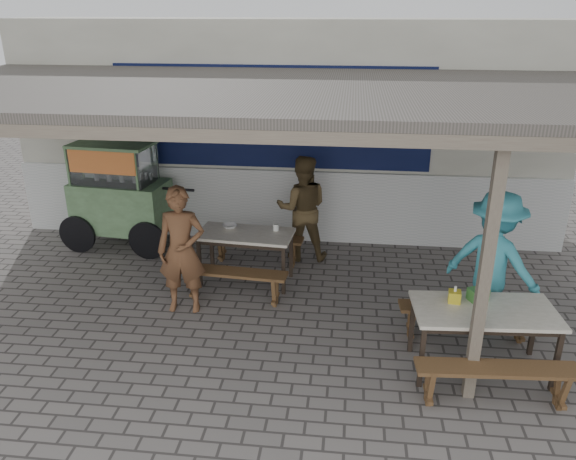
{
  "coord_description": "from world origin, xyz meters",
  "views": [
    {
      "loc": [
        1.06,
        -5.76,
        3.7
      ],
      "look_at": [
        0.3,
        0.9,
        1.0
      ],
      "focal_mm": 35.0,
      "sensor_mm": 36.0,
      "label": 1
    }
  ],
  "objects_px": {
    "donation_box": "(478,294)",
    "table_right": "(484,315)",
    "bench_left_street": "(234,279)",
    "condiment_jar": "(276,227)",
    "table_left": "(245,238)",
    "bench_right_street": "(496,376)",
    "bench_left_wall": "(257,243)",
    "patron_street_side": "(182,251)",
    "vendor_cart": "(119,192)",
    "patron_right_table": "(493,263)",
    "patron_wall_side": "(302,208)",
    "tissue_box": "(454,297)",
    "condiment_bowl": "(230,226)",
    "bench_right_wall": "(467,314)"
  },
  "relations": [
    {
      "from": "table_right",
      "to": "condiment_bowl",
      "type": "bearing_deg",
      "value": 144.42
    },
    {
      "from": "bench_right_street",
      "to": "patron_wall_side",
      "type": "xyz_separation_m",
      "value": [
        -2.2,
        3.29,
        0.48
      ]
    },
    {
      "from": "patron_right_table",
      "to": "donation_box",
      "type": "xyz_separation_m",
      "value": [
        -0.3,
        -0.7,
        -0.06
      ]
    },
    {
      "from": "donation_box",
      "to": "table_right",
      "type": "bearing_deg",
      "value": -77.53
    },
    {
      "from": "bench_left_street",
      "to": "patron_street_side",
      "type": "height_order",
      "value": "patron_street_side"
    },
    {
      "from": "vendor_cart",
      "to": "patron_right_table",
      "type": "relative_size",
      "value": 1.25
    },
    {
      "from": "bench_left_wall",
      "to": "tissue_box",
      "type": "bearing_deg",
      "value": -37.21
    },
    {
      "from": "patron_street_side",
      "to": "condiment_jar",
      "type": "xyz_separation_m",
      "value": [
        1.06,
        1.01,
        -0.03
      ]
    },
    {
      "from": "table_left",
      "to": "bench_left_wall",
      "type": "xyz_separation_m",
      "value": [
        0.05,
        0.6,
        -0.33
      ]
    },
    {
      "from": "patron_street_side",
      "to": "bench_left_wall",
      "type": "bearing_deg",
      "value": 59.1
    },
    {
      "from": "table_right",
      "to": "condiment_jar",
      "type": "bearing_deg",
      "value": 138.27
    },
    {
      "from": "patron_wall_side",
      "to": "donation_box",
      "type": "distance_m",
      "value": 3.28
    },
    {
      "from": "tissue_box",
      "to": "patron_right_table",
      "type": "bearing_deg",
      "value": 54.12
    },
    {
      "from": "condiment_bowl",
      "to": "bench_right_wall",
      "type": "bearing_deg",
      "value": -23.81
    },
    {
      "from": "table_right",
      "to": "bench_left_street",
      "type": "bearing_deg",
      "value": 154.31
    },
    {
      "from": "table_right",
      "to": "condiment_jar",
      "type": "xyz_separation_m",
      "value": [
        -2.46,
        1.93,
        0.12
      ]
    },
    {
      "from": "bench_left_street",
      "to": "condiment_jar",
      "type": "height_order",
      "value": "condiment_jar"
    },
    {
      "from": "condiment_jar",
      "to": "table_right",
      "type": "bearing_deg",
      "value": -38.12
    },
    {
      "from": "donation_box",
      "to": "condiment_jar",
      "type": "xyz_separation_m",
      "value": [
        -2.42,
        1.74,
        -0.02
      ]
    },
    {
      "from": "vendor_cart",
      "to": "donation_box",
      "type": "bearing_deg",
      "value": -21.63
    },
    {
      "from": "bench_left_wall",
      "to": "bench_right_wall",
      "type": "height_order",
      "value": "same"
    },
    {
      "from": "bench_left_street",
      "to": "vendor_cart",
      "type": "height_order",
      "value": "vendor_cart"
    },
    {
      "from": "bench_left_street",
      "to": "donation_box",
      "type": "relative_size",
      "value": 7.1
    },
    {
      "from": "bench_right_wall",
      "to": "patron_right_table",
      "type": "height_order",
      "value": "patron_right_table"
    },
    {
      "from": "bench_right_street",
      "to": "patron_street_side",
      "type": "xyz_separation_m",
      "value": [
        -3.56,
        1.51,
        0.49
      ]
    },
    {
      "from": "patron_street_side",
      "to": "condiment_jar",
      "type": "relative_size",
      "value": 18.11
    },
    {
      "from": "bench_left_street",
      "to": "bench_left_wall",
      "type": "distance_m",
      "value": 1.21
    },
    {
      "from": "bench_right_street",
      "to": "patron_wall_side",
      "type": "bearing_deg",
      "value": 120.15
    },
    {
      "from": "table_left",
      "to": "bench_right_street",
      "type": "height_order",
      "value": "table_left"
    },
    {
      "from": "bench_right_wall",
      "to": "condiment_bowl",
      "type": "bearing_deg",
      "value": 152.58
    },
    {
      "from": "bench_left_wall",
      "to": "tissue_box",
      "type": "distance_m",
      "value": 3.43
    },
    {
      "from": "donation_box",
      "to": "patron_right_table",
      "type": "bearing_deg",
      "value": 66.71
    },
    {
      "from": "patron_street_side",
      "to": "bench_left_street",
      "type": "bearing_deg",
      "value": 18.18
    },
    {
      "from": "patron_street_side",
      "to": "patron_wall_side",
      "type": "xyz_separation_m",
      "value": [
        1.36,
        1.77,
        -0.01
      ]
    },
    {
      "from": "vendor_cart",
      "to": "patron_street_side",
      "type": "relative_size",
      "value": 1.32
    },
    {
      "from": "bench_right_street",
      "to": "patron_street_side",
      "type": "bearing_deg",
      "value": 153.35
    },
    {
      "from": "patron_street_side",
      "to": "patron_right_table",
      "type": "distance_m",
      "value": 3.78
    },
    {
      "from": "table_left",
      "to": "patron_right_table",
      "type": "distance_m",
      "value": 3.27
    },
    {
      "from": "patron_street_side",
      "to": "donation_box",
      "type": "relative_size",
      "value": 8.21
    },
    {
      "from": "table_left",
      "to": "patron_street_side",
      "type": "height_order",
      "value": "patron_street_side"
    },
    {
      "from": "tissue_box",
      "to": "table_right",
      "type": "bearing_deg",
      "value": -21.89
    },
    {
      "from": "patron_right_table",
      "to": "bench_left_street",
      "type": "bearing_deg",
      "value": 28.39
    },
    {
      "from": "patron_street_side",
      "to": "bench_right_street",
      "type": "bearing_deg",
      "value": -28.5
    },
    {
      "from": "donation_box",
      "to": "condiment_jar",
      "type": "relative_size",
      "value": 2.2
    },
    {
      "from": "condiment_jar",
      "to": "bench_right_wall",
      "type": "bearing_deg",
      "value": -28.99
    },
    {
      "from": "patron_right_table",
      "to": "condiment_bowl",
      "type": "height_order",
      "value": "patron_right_table"
    },
    {
      "from": "table_right",
      "to": "patron_right_table",
      "type": "relative_size",
      "value": 0.86
    },
    {
      "from": "vendor_cart",
      "to": "condiment_bowl",
      "type": "height_order",
      "value": "vendor_cart"
    },
    {
      "from": "table_left",
      "to": "bench_left_street",
      "type": "height_order",
      "value": "table_left"
    },
    {
      "from": "bench_right_wall",
      "to": "vendor_cart",
      "type": "xyz_separation_m",
      "value": [
        -5.07,
        2.24,
        0.59
      ]
    }
  ]
}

